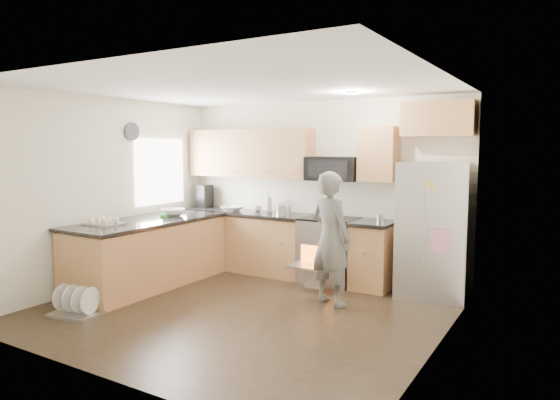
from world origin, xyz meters
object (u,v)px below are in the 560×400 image
Objects in this scene: stove_range at (330,235)px; refrigerator at (431,230)px; person at (331,238)px; dish_rack at (77,307)px.

stove_range is 1.43m from refrigerator.
refrigerator is 1.34m from person.
stove_range reaches higher than person.
refrigerator is at bearing -117.19° from person.
stove_range reaches higher than refrigerator.
dish_rack is (-1.89, -2.78, -0.59)m from stove_range.
stove_range is at bearing -44.35° from person.
dish_rack is at bearing -149.96° from refrigerator.
person is at bearing -147.05° from refrigerator.
stove_range is at bearing 170.30° from refrigerator.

